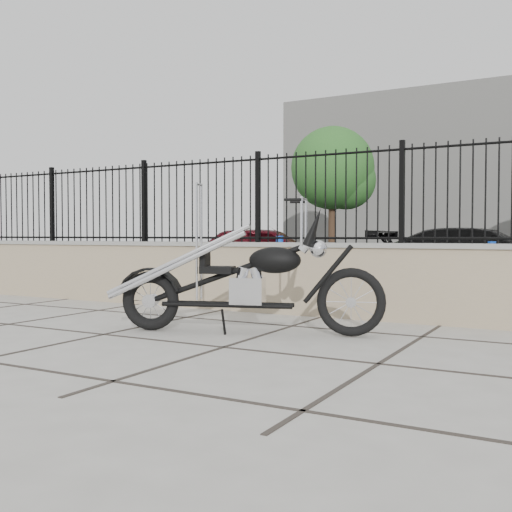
{
  "coord_description": "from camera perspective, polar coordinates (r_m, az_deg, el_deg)",
  "views": [
    {
      "loc": [
        2.97,
        -4.75,
        1.06
      ],
      "look_at": [
        -0.25,
        1.09,
        0.82
      ],
      "focal_mm": 42.0,
      "sensor_mm": 36.0,
      "label": 1
    }
  ],
  "objects": [
    {
      "name": "ground_plane",
      "position": [
        5.7,
        -3.12,
        -8.69
      ],
      "size": [
        90.0,
        90.0,
        0.0
      ],
      "primitive_type": "plane",
      "color": "#99968E",
      "rests_on": "ground"
    },
    {
      "name": "parking_lot",
      "position": [
        17.53,
        19.11,
        -1.57
      ],
      "size": [
        30.0,
        30.0,
        0.0
      ],
      "primitive_type": "plane",
      "color": "black",
      "rests_on": "ground"
    },
    {
      "name": "retaining_wall",
      "position": [
        7.85,
        6.6,
        -2.23
      ],
      "size": [
        14.0,
        0.36,
        0.96
      ],
      "primitive_type": "cube",
      "color": "gray",
      "rests_on": "ground_plane"
    },
    {
      "name": "iron_fence",
      "position": [
        7.85,
        6.63,
        5.66
      ],
      "size": [
        14.0,
        0.08,
        1.2
      ],
      "primitive_type": "cube",
      "color": "black",
      "rests_on": "retaining_wall"
    },
    {
      "name": "chopper_motorcycle",
      "position": [
        6.41,
        -1.3,
        -0.08
      ],
      "size": [
        2.77,
        1.29,
        1.65
      ],
      "primitive_type": null,
      "rotation": [
        0.0,
        0.0,
        0.31
      ],
      "color": "black",
      "rests_on": "ground_plane"
    },
    {
      "name": "car_red",
      "position": [
        13.46,
        1.0,
        0.23
      ],
      "size": [
        4.04,
        2.52,
        1.28
      ],
      "primitive_type": "imported",
      "rotation": [
        0.0,
        0.0,
        1.86
      ],
      "color": "#410910",
      "rests_on": "parking_lot"
    },
    {
      "name": "car_black",
      "position": [
        11.91,
        20.81,
        -0.33
      ],
      "size": [
        4.15,
        1.73,
        1.2
      ],
      "primitive_type": "imported",
      "rotation": [
        0.0,
        0.0,
        1.58
      ],
      "color": "black",
      "rests_on": "parking_lot"
    },
    {
      "name": "bollard_a",
      "position": [
        10.33,
        2.26,
        -0.97
      ],
      "size": [
        0.14,
        0.14,
        1.05
      ],
      "primitive_type": "cylinder",
      "rotation": [
        0.0,
        0.0,
        -0.09
      ],
      "color": "#0C25B5",
      "rests_on": "ground_plane"
    },
    {
      "name": "bollard_b",
      "position": [
        9.48,
        21.51,
        -1.62
      ],
      "size": [
        0.15,
        0.15,
        0.97
      ],
      "primitive_type": "cylinder",
      "rotation": [
        0.0,
        0.0,
        0.31
      ],
      "color": "#0B27A6",
      "rests_on": "ground_plane"
    },
    {
      "name": "tree_left",
      "position": [
        23.55,
        7.3,
        8.64
      ],
      "size": [
        3.21,
        3.21,
        5.41
      ],
      "rotation": [
        0.0,
        0.0,
        -0.13
      ],
      "color": "#382619",
      "rests_on": "ground_plane"
    }
  ]
}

